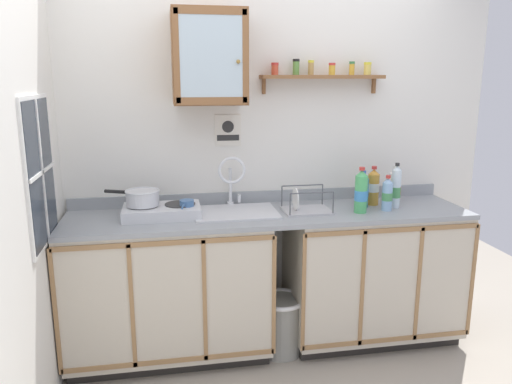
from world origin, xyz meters
TOP-DOWN VIEW (x-y plane):
  - floor at (0.00, 0.00)m, footprint 5.64×5.64m
  - back_wall at (0.00, 0.73)m, footprint 3.24×0.07m
  - side_wall_left at (-1.35, -0.25)m, footprint 0.05×3.50m
  - lower_cabinet_run at (-0.67, 0.41)m, footprint 1.29×0.59m
  - lower_cabinet_run_right at (0.73, 0.41)m, footprint 1.17×0.59m
  - countertop at (0.00, 0.41)m, footprint 2.60×0.61m
  - backsplash at (0.00, 0.69)m, footprint 2.60×0.02m
  - sink at (-0.22, 0.45)m, footprint 0.53×0.43m
  - hot_plate_stove at (-0.69, 0.43)m, footprint 0.48×0.29m
  - saucepan at (-0.80, 0.45)m, footprint 0.35×0.22m
  - bottle_water_blue_0 at (0.76, 0.33)m, footprint 0.07×0.07m
  - bottle_water_clear_1 at (0.85, 0.39)m, footprint 0.06×0.06m
  - bottle_detergent_teal_2 at (0.64, 0.43)m, footprint 0.08×0.08m
  - bottle_juice_amber_3 at (0.73, 0.49)m, footprint 0.08×0.08m
  - bottle_soda_green_4 at (0.57, 0.31)m, footprint 0.08×0.08m
  - bottle_opaque_white_5 at (0.91, 0.52)m, footprint 0.08×0.08m
  - dish_rack at (0.23, 0.40)m, footprint 0.31×0.24m
  - mug at (-0.53, 0.40)m, footprint 0.09×0.13m
  - wall_cabinet at (-0.36, 0.54)m, footprint 0.45×0.35m
  - spice_shelf at (0.40, 0.64)m, footprint 0.84×0.14m
  - warning_sign at (-0.23, 0.70)m, footprint 0.18×0.01m
  - window at (-1.32, 0.14)m, footprint 0.03×0.57m
  - trash_bin at (0.06, 0.33)m, footprint 0.33×0.33m

SIDE VIEW (x-z plane):
  - floor at x=0.00m, z-range 0.00..0.00m
  - trash_bin at x=0.06m, z-range 0.01..0.40m
  - lower_cabinet_run at x=-0.67m, z-range 0.00..0.92m
  - lower_cabinet_run_right at x=0.73m, z-range 0.00..0.92m
  - sink at x=-0.22m, z-range 0.69..1.17m
  - countertop at x=0.00m, z-range 0.92..0.95m
  - dish_rack at x=0.23m, z-range 0.89..1.05m
  - hot_plate_stove at x=-0.69m, z-range 0.95..1.02m
  - backsplash at x=0.00m, z-range 0.95..1.03m
  - mug at x=-0.53m, z-range 0.95..1.06m
  - bottle_water_blue_0 at x=0.76m, z-range 0.94..1.17m
  - bottle_detergent_teal_2 at x=0.64m, z-range 0.94..1.19m
  - bottle_opaque_white_5 at x=0.91m, z-range 0.93..1.20m
  - bottle_juice_amber_3 at x=0.73m, z-range 0.94..1.21m
  - saucepan at x=-0.80m, z-range 1.03..1.12m
  - bottle_soda_green_4 at x=0.57m, z-range 0.93..1.23m
  - bottle_water_clear_1 at x=0.85m, z-range 0.93..1.23m
  - window at x=-1.32m, z-range 0.91..1.71m
  - side_wall_left at x=-1.35m, z-range 0.00..2.69m
  - back_wall at x=0.00m, z-range 0.01..2.70m
  - warning_sign at x=-0.23m, z-range 1.35..1.56m
  - spice_shelf at x=0.40m, z-range 1.70..1.93m
  - wall_cabinet at x=-0.36m, z-range 1.64..2.21m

